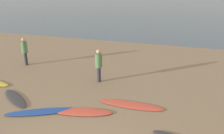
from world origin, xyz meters
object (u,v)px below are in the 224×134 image
object	(u,v)px
surfboard_2	(15,98)
person_1	(99,63)
surfboard_4	(82,112)
person_2	(25,49)
surfboard_5	(131,105)
surfboard_3	(41,112)

from	to	relation	value
surfboard_2	person_1	xyz separation A→B (m)	(2.76, 2.55, 0.91)
surfboard_4	person_2	xyz separation A→B (m)	(-4.89, 3.75, 0.87)
surfboard_5	person_2	world-z (taller)	person_2
surfboard_3	person_1	xyz separation A→B (m)	(1.19, 3.20, 0.89)
surfboard_5	surfboard_4	bearing A→B (deg)	-147.37
surfboard_3	surfboard_4	distance (m)	1.54
surfboard_3	person_2	xyz separation A→B (m)	(-3.41, 4.17, 0.86)
surfboard_2	person_1	distance (m)	3.87
person_1	surfboard_5	bearing A→B (deg)	39.53
surfboard_4	person_2	size ratio (longest dim) A/B	1.44
surfboard_5	person_1	distance (m)	2.76
surfboard_4	person_2	world-z (taller)	person_2
surfboard_2	surfboard_5	world-z (taller)	surfboard_2
surfboard_3	surfboard_4	size ratio (longest dim) A/B	1.17
surfboard_3	surfboard_5	distance (m)	3.43
surfboard_2	person_2	xyz separation A→B (m)	(-1.83, 3.52, 0.88)
person_2	person_1	bearing A→B (deg)	100.91
surfboard_5	person_2	xyz separation A→B (m)	(-6.52, 2.74, 0.88)
person_2	surfboard_4	bearing A→B (deg)	75.41
surfboard_3	person_2	bearing A→B (deg)	104.21
surfboard_3	surfboard_2	bearing A→B (deg)	132.58
surfboard_5	person_2	bearing A→B (deg)	158.11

